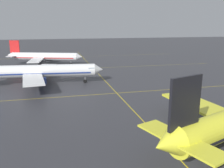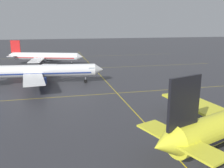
% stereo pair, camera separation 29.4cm
% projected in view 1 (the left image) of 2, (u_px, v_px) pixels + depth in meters
% --- Properties ---
extents(airliner_second_row, '(39.70, 34.05, 12.34)m').
position_uv_depth(airliner_second_row, '(40.00, 71.00, 75.49)').
color(airliner_second_row, white).
rests_on(airliner_second_row, ground).
extents(airliner_third_row, '(35.28, 30.19, 11.27)m').
position_uv_depth(airliner_third_row, '(44.00, 57.00, 112.49)').
color(airliner_third_row, white).
rests_on(airliner_third_row, ground).
extents(taxiway_markings, '(114.12, 176.98, 0.01)m').
position_uv_depth(taxiway_markings, '(102.00, 78.00, 85.63)').
color(taxiway_markings, yellow).
rests_on(taxiway_markings, ground).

